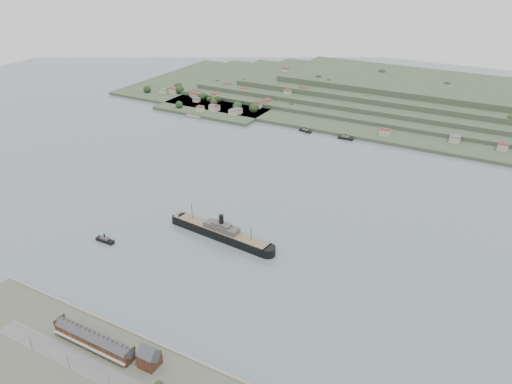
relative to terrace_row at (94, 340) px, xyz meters
The scene contains 9 objects.
ground 168.46m from the terrace_row, 86.59° to the left, with size 1400.00×1400.00×0.00m, color slate.
near_shore 22.02m from the terrace_row, 61.90° to the right, with size 220.00×80.00×2.60m.
terrace_row is the anchor object (origin of this frame).
gabled_building 37.74m from the terrace_row, ahead, with size 10.40×10.18×14.09m.
far_peninsula 562.42m from the terrace_row, 86.14° to the left, with size 760.00×309.00×30.00m.
steamship 137.66m from the terrace_row, 92.02° to the left, with size 102.67×20.45×24.62m.
tugboat 117.10m from the terrace_row, 131.42° to the left, with size 16.22×4.42×7.29m.
ferry_west 395.28m from the terrace_row, 96.08° to the left, with size 16.95×8.10×6.13m.
ferry_east 393.19m from the terrace_row, 88.53° to the left, with size 18.65×5.80×6.93m.
Camera 1 is at (176.37, -312.26, 211.92)m, focal length 35.00 mm.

